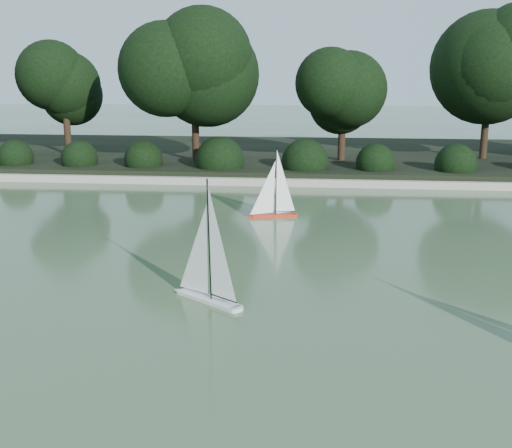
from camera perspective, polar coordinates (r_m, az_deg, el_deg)
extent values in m
plane|color=#2E4429|center=(7.13, 2.11, -10.05)|extent=(80.00, 80.00, 0.00)
cube|color=gray|center=(15.76, 4.16, 3.72)|extent=(40.00, 0.35, 0.18)
cube|color=black|center=(19.70, 4.48, 5.98)|extent=(40.00, 8.00, 0.30)
cylinder|color=black|center=(19.86, -16.37, 7.07)|extent=(0.20, 0.20, 1.37)
sphere|color=black|center=(19.74, -16.71, 11.95)|extent=(2.24, 2.24, 2.24)
cylinder|color=black|center=(17.85, -5.38, 7.31)|extent=(0.20, 0.20, 1.66)
sphere|color=black|center=(17.72, -5.53, 13.82)|extent=(2.66, 2.66, 2.66)
cylinder|color=black|center=(18.05, 7.60, 6.69)|extent=(0.20, 0.20, 1.26)
sphere|color=black|center=(17.92, 7.76, 11.69)|extent=(2.10, 2.10, 2.10)
cylinder|color=black|center=(19.27, 19.62, 7.17)|extent=(0.20, 0.20, 1.73)
sphere|color=black|center=(19.16, 20.15, 13.48)|extent=(2.80, 2.80, 2.80)
sphere|color=black|center=(18.58, -21.35, 5.50)|extent=(1.10, 1.10, 1.10)
sphere|color=black|center=(17.77, -15.56, 5.60)|extent=(1.10, 1.10, 1.10)
sphere|color=black|center=(17.15, -9.28, 5.64)|extent=(1.10, 1.10, 1.10)
sphere|color=black|center=(16.75, -2.62, 5.61)|extent=(1.10, 1.10, 1.10)
sphere|color=black|center=(16.59, 4.27, 5.50)|extent=(1.10, 1.10, 1.10)
sphere|color=black|center=(16.66, 11.19, 5.31)|extent=(1.10, 1.10, 1.10)
sphere|color=black|center=(16.97, 17.94, 5.05)|extent=(1.10, 1.10, 1.10)
cube|color=silver|center=(8.15, -4.23, -6.54)|extent=(0.91, 0.75, 0.10)
cone|color=silver|center=(8.55, -6.89, -5.60)|extent=(0.28, 0.28, 0.20)
cylinder|color=silver|center=(7.82, -1.72, -7.42)|extent=(0.17, 0.17, 0.10)
cylinder|color=black|center=(7.87, -4.09, -1.07)|extent=(0.03, 0.03, 1.53)
cylinder|color=black|center=(7.93, -2.91, -6.27)|extent=(0.37, 0.28, 0.02)
cube|color=red|center=(12.54, 1.58, 0.84)|extent=(0.87, 0.41, 0.09)
cone|color=red|center=(12.45, -0.66, 0.74)|extent=(0.21, 0.21, 0.17)
cylinder|color=red|center=(12.64, 3.48, 0.93)|extent=(0.13, 0.13, 0.09)
cylinder|color=black|center=(12.41, 1.79, 4.04)|extent=(0.02, 0.02, 1.33)
cylinder|color=black|center=(12.57, 2.61, 1.31)|extent=(0.38, 0.13, 0.01)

